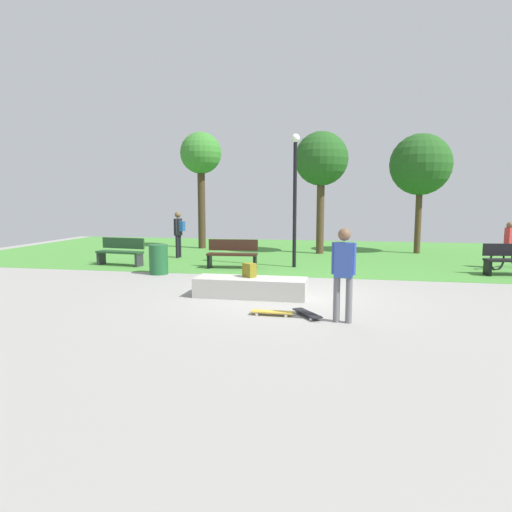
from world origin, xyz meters
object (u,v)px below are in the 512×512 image
object	(u,v)px
park_bench_near_path	(232,253)
park_bench_by_oak	(121,251)
backpack_on_ledge	(249,270)
pedestrian_with_backpack	(179,230)
skateboard_spare	(307,313)
tree_leaning_ash	(321,160)
concrete_ledge	(251,287)
skateboard_by_ledge	(272,312)
lamp_post	(295,187)
tree_young_birch	(201,156)
cyclist_on_bicycle	(509,249)
skater_performing_trick	(344,268)
tree_broad_elm	(421,165)
trash_bin	(159,259)

from	to	relation	value
park_bench_near_path	park_bench_by_oak	bearing A→B (deg)	-178.22
backpack_on_ledge	pedestrian_with_backpack	xyz separation A→B (m)	(-3.98, 6.10, 0.45)
skateboard_spare	tree_leaning_ash	xyz separation A→B (m)	(-0.29, 10.03, 3.65)
pedestrian_with_backpack	concrete_ledge	bearing A→B (deg)	-56.97
skateboard_by_ledge	backpack_on_ledge	bearing A→B (deg)	115.60
lamp_post	tree_young_birch	bearing A→B (deg)	133.83
pedestrian_with_backpack	cyclist_on_bicycle	xyz separation A→B (m)	(11.22, -0.58, -0.41)
skateboard_by_ledge	park_bench_near_path	bearing A→B (deg)	111.08
skater_performing_trick	park_bench_by_oak	distance (m)	9.31
park_bench_near_path	tree_broad_elm	size ratio (longest dim) A/B	0.34
backpack_on_ledge	concrete_ledge	bearing A→B (deg)	153.88
park_bench_by_oak	backpack_on_ledge	bearing A→B (deg)	-36.76
concrete_ledge	park_bench_near_path	xyz separation A→B (m)	(-1.44, 4.10, 0.26)
concrete_ledge	skater_performing_trick	distance (m)	2.83
skater_performing_trick	park_bench_near_path	size ratio (longest dim) A/B	1.04
skateboard_by_ledge	pedestrian_with_backpack	world-z (taller)	pedestrian_with_backpack
backpack_on_ledge	lamp_post	distance (m)	5.00
park_bench_near_path	park_bench_by_oak	distance (m)	3.80
skateboard_spare	cyclist_on_bicycle	size ratio (longest dim) A/B	0.51
skateboard_spare	tree_broad_elm	world-z (taller)	tree_broad_elm
skateboard_spare	tree_broad_elm	distance (m)	11.95
concrete_ledge	skateboard_spare	bearing A→B (deg)	-47.09
skater_performing_trick	pedestrian_with_backpack	xyz separation A→B (m)	(-6.08, 7.98, 0.05)
pedestrian_with_backpack	cyclist_on_bicycle	world-z (taller)	pedestrian_with_backpack
park_bench_by_oak	pedestrian_with_backpack	distance (m)	2.59
concrete_ledge	skateboard_spare	xyz separation A→B (m)	(1.40, -1.50, -0.15)
tree_broad_elm	pedestrian_with_backpack	size ratio (longest dim) A/B	2.76
concrete_ledge	tree_leaning_ash	distance (m)	9.28
skateboard_spare	trash_bin	xyz separation A→B (m)	(-4.69, 4.04, 0.37)
park_bench_by_oak	lamp_post	distance (m)	6.13
skater_performing_trick	trash_bin	size ratio (longest dim) A/B	1.95
skater_performing_trick	park_bench_by_oak	bearing A→B (deg)	141.68
tree_broad_elm	lamp_post	world-z (taller)	tree_broad_elm
pedestrian_with_backpack	lamp_post	bearing A→B (deg)	-18.77
tree_broad_elm	lamp_post	bearing A→B (deg)	-133.86
lamp_post	cyclist_on_bicycle	size ratio (longest dim) A/B	2.79
skateboard_spare	cyclist_on_bicycle	world-z (taller)	cyclist_on_bicycle
backpack_on_ledge	cyclist_on_bicycle	xyz separation A→B (m)	(7.24, 5.52, 0.04)
backpack_on_ledge	tree_broad_elm	size ratio (longest dim) A/B	0.07
skateboard_by_ledge	trash_bin	world-z (taller)	trash_bin
backpack_on_ledge	tree_young_birch	distance (m)	10.86
park_bench_by_oak	trash_bin	distance (m)	2.42
park_bench_near_path	trash_bin	world-z (taller)	park_bench_near_path
backpack_on_ledge	skateboard_spare	distance (m)	2.23
backpack_on_ledge	park_bench_near_path	world-z (taller)	park_bench_near_path
backpack_on_ledge	skateboard_spare	bearing A→B (deg)	169.75
skateboard_spare	lamp_post	world-z (taller)	lamp_post
tree_leaning_ash	cyclist_on_bicycle	xyz separation A→B (m)	(6.08, -2.90, -3.09)
tree_broad_elm	pedestrian_with_backpack	world-z (taller)	tree_broad_elm
skateboard_by_ledge	cyclist_on_bicycle	size ratio (longest dim) A/B	0.53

